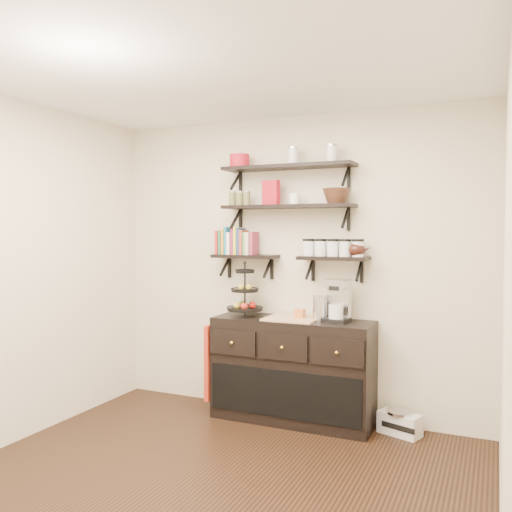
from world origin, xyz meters
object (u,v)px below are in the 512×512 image
object	(u,v)px
coffee_maker	(338,302)
radio	(400,423)
sideboard	(292,370)
fruit_stand	(245,298)

from	to	relation	value
coffee_maker	radio	world-z (taller)	coffee_maker
coffee_maker	radio	xyz separation A→B (m)	(0.52, 0.03, -0.97)
sideboard	radio	bearing A→B (deg)	3.56
coffee_maker	sideboard	bearing A→B (deg)	-168.03
fruit_stand	coffee_maker	distance (m)	0.85
sideboard	coffee_maker	world-z (taller)	coffee_maker
sideboard	radio	size ratio (longest dim) A/B	3.76
sideboard	fruit_stand	xyz separation A→B (m)	(-0.46, 0.00, 0.61)
sideboard	fruit_stand	world-z (taller)	fruit_stand
coffee_maker	fruit_stand	bearing A→B (deg)	-170.17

